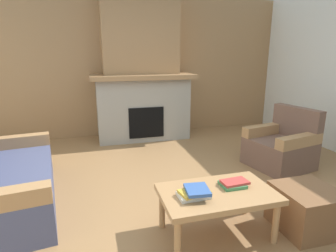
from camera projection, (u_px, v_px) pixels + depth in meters
name	position (u px, v px, depth m)	size (l,w,h in m)	color
ground	(187.00, 203.00, 3.02)	(9.00, 9.00, 0.00)	olive
wall_back_wood_panel	(138.00, 67.00, 5.47)	(6.00, 0.12, 2.70)	#997047
fireplace	(142.00, 78.00, 5.17)	(1.90, 0.82, 2.70)	gray
couch	(3.00, 182.00, 2.90)	(1.08, 1.90, 0.85)	#474C6B
armchair	(282.00, 147.00, 3.97)	(0.90, 0.90, 0.85)	brown
coffee_table	(217.00, 197.00, 2.41)	(1.00, 0.60, 0.43)	#A87A4C
ottoman	(306.00, 209.00, 2.54)	(0.52, 0.52, 0.40)	brown
book_stack_near_edge	(195.00, 192.00, 2.29)	(0.28, 0.24, 0.08)	beige
book_stack_center	(233.00, 184.00, 2.48)	(0.25, 0.18, 0.05)	#3D7F4C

